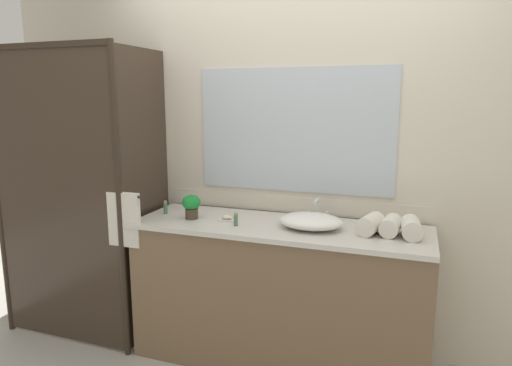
{
  "coord_description": "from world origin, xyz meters",
  "views": [
    {
      "loc": [
        0.76,
        -2.55,
        1.66
      ],
      "look_at": [
        -0.15,
        0.0,
        1.15
      ],
      "focal_mm": 31.7,
      "sensor_mm": 36.0,
      "label": 1
    }
  ],
  "objects": [
    {
      "name": "ground_plane",
      "position": [
        0.0,
        0.0,
        0.0
      ],
      "size": [
        8.0,
        8.0,
        0.0
      ],
      "primitive_type": "plane",
      "color": "#B7B2A8"
    },
    {
      "name": "wall_back_with_mirror",
      "position": [
        0.0,
        0.34,
        1.3
      ],
      "size": [
        4.4,
        0.06,
        2.6
      ],
      "color": "beige",
      "rests_on": "ground_plane"
    },
    {
      "name": "vanity_cabinet",
      "position": [
        0.0,
        0.01,
        0.45
      ],
      "size": [
        1.8,
        0.58,
        0.9
      ],
      "color": "brown",
      "rests_on": "ground_plane"
    },
    {
      "name": "shower_enclosure",
      "position": [
        -1.27,
        -0.19,
        1.02
      ],
      "size": [
        1.2,
        0.59,
        2.0
      ],
      "color": "#2D2319",
      "rests_on": "ground_plane"
    },
    {
      "name": "sink_basin",
      "position": [
        0.2,
        -0.01,
        0.94
      ],
      "size": [
        0.38,
        0.29,
        0.09
      ],
      "primitive_type": "ellipsoid",
      "color": "white",
      "rests_on": "vanity_cabinet"
    },
    {
      "name": "faucet",
      "position": [
        0.2,
        0.18,
        0.95
      ],
      "size": [
        0.17,
        0.13,
        0.15
      ],
      "color": "silver",
      "rests_on": "vanity_cabinet"
    },
    {
      "name": "potted_plant",
      "position": [
        -0.57,
        -0.05,
        0.99
      ],
      "size": [
        0.12,
        0.12,
        0.16
      ],
      "color": "#473828",
      "rests_on": "vanity_cabinet"
    },
    {
      "name": "soap_dish",
      "position": [
        -0.33,
        -0.03,
        0.91
      ],
      "size": [
        0.1,
        0.07,
        0.04
      ],
      "color": "silver",
      "rests_on": "vanity_cabinet"
    },
    {
      "name": "amenity_bottle_shampoo",
      "position": [
        -0.79,
        0.0,
        0.94
      ],
      "size": [
        0.03,
        0.03,
        0.09
      ],
      "color": "#4C7056",
      "rests_on": "vanity_cabinet"
    },
    {
      "name": "amenity_bottle_body_wash",
      "position": [
        -0.24,
        -0.11,
        0.94
      ],
      "size": [
        0.03,
        0.03,
        0.08
      ],
      "color": "#4C7056",
      "rests_on": "vanity_cabinet"
    },
    {
      "name": "rolled_towel_near_edge",
      "position": [
        0.76,
        -0.0,
        0.96
      ],
      "size": [
        0.13,
        0.21,
        0.11
      ],
      "primitive_type": "cylinder",
      "rotation": [
        1.57,
        0.0,
        0.09
      ],
      "color": "silver",
      "rests_on": "vanity_cabinet"
    },
    {
      "name": "rolled_towel_middle",
      "position": [
        0.65,
        0.02,
        0.95
      ],
      "size": [
        0.12,
        0.2,
        0.11
      ],
      "primitive_type": "cylinder",
      "rotation": [
        1.57,
        0.0,
        -0.1
      ],
      "color": "silver",
      "rests_on": "vanity_cabinet"
    },
    {
      "name": "rolled_towel_far_edge",
      "position": [
        0.54,
        -0.0,
        0.96
      ],
      "size": [
        0.15,
        0.21,
        0.11
      ],
      "primitive_type": "cylinder",
      "rotation": [
        1.57,
        0.0,
        -0.25
      ],
      "color": "silver",
      "rests_on": "vanity_cabinet"
    }
  ]
}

